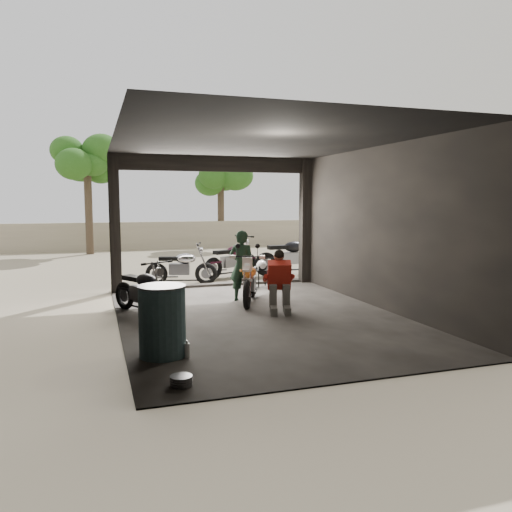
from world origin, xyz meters
TOP-DOWN VIEW (x-y plane):
  - ground at (0.00, 0.00)m, footprint 80.00×80.00m
  - garage at (0.00, 0.55)m, footprint 7.00×7.13m
  - boundary_wall at (0.00, 14.00)m, footprint 18.00×0.30m
  - tree_left at (-3.00, 12.50)m, footprint 2.20×2.20m
  - tree_right at (2.80, 14.00)m, footprint 2.20×2.20m
  - main_bike at (0.22, 1.28)m, footprint 1.23×1.73m
  - left_bike at (-2.00, 0.93)m, footprint 1.33×1.65m
  - outside_bike_a at (-0.76, 4.00)m, footprint 1.70×1.06m
  - outside_bike_b at (0.82, 4.90)m, footprint 1.83×1.39m
  - outside_bike_c at (2.53, 4.77)m, footprint 1.94×0.88m
  - rider at (0.11, 1.49)m, footprint 0.66×0.61m
  - mechanic at (0.49, 0.24)m, footprint 0.79×0.93m
  - stool at (1.07, 3.00)m, footprint 0.31×0.31m
  - helmet at (1.05, 2.96)m, footprint 0.30×0.31m
  - oil_drum at (-2.00, -1.81)m, footprint 0.77×0.77m
  - sign_post at (3.12, 4.71)m, footprint 0.72×0.08m

SIDE VIEW (x-z plane):
  - ground at x=0.00m, z-range 0.00..0.00m
  - stool at x=1.07m, z-range 0.15..0.59m
  - oil_drum at x=-2.00m, z-range 0.00..0.99m
  - left_bike at x=-2.00m, z-range 0.00..1.04m
  - main_bike at x=0.22m, z-range 0.00..1.07m
  - outside_bike_a at x=-0.76m, z-range 0.00..1.07m
  - helmet at x=1.05m, z-range 0.44..0.68m
  - outside_bike_b at x=0.82m, z-range 0.00..1.15m
  - mechanic at x=0.49m, z-range 0.00..1.16m
  - boundary_wall at x=0.00m, z-range 0.00..1.20m
  - outside_bike_c at x=2.53m, z-range 0.00..1.28m
  - rider at x=0.11m, z-range 0.00..1.52m
  - garage at x=0.00m, z-range -0.32..2.88m
  - sign_post at x=3.12m, z-range 0.35..2.51m
  - tree_right at x=2.80m, z-range 1.06..6.06m
  - tree_left at x=-3.00m, z-range 1.19..6.79m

